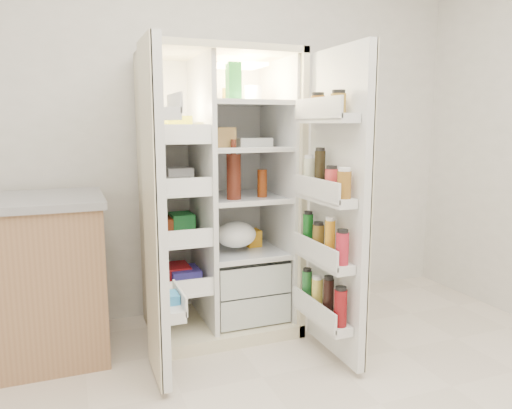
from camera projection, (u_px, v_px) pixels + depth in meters
name	position (u px, v px, depth m)	size (l,w,h in m)	color
wall_back	(204.00, 124.00, 3.42)	(4.00, 0.02, 2.70)	silver
refrigerator	(219.00, 217.00, 3.20)	(0.92, 0.70, 1.80)	beige
freezer_door	(155.00, 217.00, 2.43)	(0.15, 0.40, 1.72)	silver
fridge_door	(335.00, 211.00, 2.70)	(0.17, 0.58, 1.72)	silver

